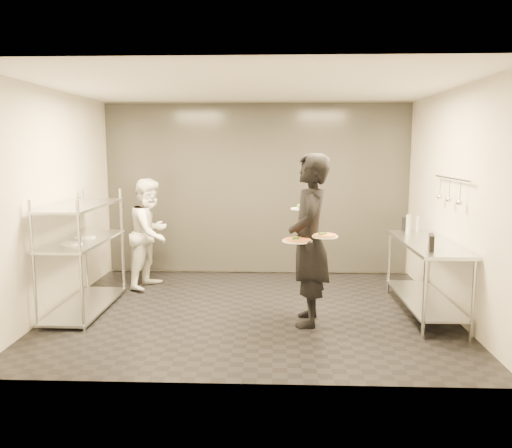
{
  "coord_description": "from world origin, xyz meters",
  "views": [
    {
      "loc": [
        0.29,
        -6.14,
        2.07
      ],
      "look_at": [
        0.05,
        0.17,
        1.1
      ],
      "focal_mm": 35.0,
      "sensor_mm": 36.0,
      "label": 1
    }
  ],
  "objects_px": {
    "bottle_green": "(409,224)",
    "pizza_plate_near": "(297,240)",
    "bottle_clear": "(418,224)",
    "bottle_dark": "(404,224)",
    "prep_counter": "(426,265)",
    "chef": "(151,233)",
    "pos_monitor": "(431,242)",
    "pizza_plate_far": "(325,236)",
    "waiter": "(309,240)",
    "salad_plate": "(302,207)",
    "pass_rack": "(83,251)"
  },
  "relations": [
    {
      "from": "bottle_green",
      "to": "bottle_dark",
      "type": "distance_m",
      "value": 0.19
    },
    {
      "from": "pos_monitor",
      "to": "bottle_clear",
      "type": "relative_size",
      "value": 1.24
    },
    {
      "from": "bottle_green",
      "to": "bottle_clear",
      "type": "bearing_deg",
      "value": 46.49
    },
    {
      "from": "bottle_green",
      "to": "prep_counter",
      "type": "bearing_deg",
      "value": -83.38
    },
    {
      "from": "chef",
      "to": "salad_plate",
      "type": "distance_m",
      "value": 2.53
    },
    {
      "from": "salad_plate",
      "to": "bottle_clear",
      "type": "height_order",
      "value": "salad_plate"
    },
    {
      "from": "bottle_green",
      "to": "bottle_clear",
      "type": "distance_m",
      "value": 0.26
    },
    {
      "from": "pizza_plate_near",
      "to": "bottle_clear",
      "type": "bearing_deg",
      "value": 39.3
    },
    {
      "from": "pizza_plate_far",
      "to": "pos_monitor",
      "type": "height_order",
      "value": "pizza_plate_far"
    },
    {
      "from": "waiter",
      "to": "pizza_plate_far",
      "type": "xyz_separation_m",
      "value": [
        0.16,
        -0.2,
        0.09
      ]
    },
    {
      "from": "chef",
      "to": "pizza_plate_far",
      "type": "xyz_separation_m",
      "value": [
        2.41,
        -1.7,
        0.28
      ]
    },
    {
      "from": "prep_counter",
      "to": "chef",
      "type": "relative_size",
      "value": 1.11
    },
    {
      "from": "pizza_plate_near",
      "to": "pos_monitor",
      "type": "bearing_deg",
      "value": 3.0
    },
    {
      "from": "bottle_clear",
      "to": "bottle_dark",
      "type": "distance_m",
      "value": 0.2
    },
    {
      "from": "pass_rack",
      "to": "bottle_clear",
      "type": "xyz_separation_m",
      "value": [
        4.44,
        0.8,
        0.25
      ]
    },
    {
      "from": "pos_monitor",
      "to": "pizza_plate_far",
      "type": "bearing_deg",
      "value": -162.99
    },
    {
      "from": "chef",
      "to": "salad_plate",
      "type": "bearing_deg",
      "value": -101.98
    },
    {
      "from": "pizza_plate_far",
      "to": "bottle_dark",
      "type": "distance_m",
      "value": 1.88
    },
    {
      "from": "waiter",
      "to": "pizza_plate_near",
      "type": "bearing_deg",
      "value": -31.48
    },
    {
      "from": "prep_counter",
      "to": "bottle_green",
      "type": "bearing_deg",
      "value": 96.62
    },
    {
      "from": "chef",
      "to": "waiter",
      "type": "bearing_deg",
      "value": -107.25
    },
    {
      "from": "chef",
      "to": "pos_monitor",
      "type": "xyz_separation_m",
      "value": [
        3.61,
        -1.63,
        0.2
      ]
    },
    {
      "from": "pizza_plate_far",
      "to": "bottle_dark",
      "type": "relative_size",
      "value": 1.54
    },
    {
      "from": "pos_monitor",
      "to": "prep_counter",
      "type": "bearing_deg",
      "value": 91.25
    },
    {
      "from": "salad_plate",
      "to": "pos_monitor",
      "type": "distance_m",
      "value": 1.54
    },
    {
      "from": "pizza_plate_near",
      "to": "chef",
      "type": "bearing_deg",
      "value": 140.8
    },
    {
      "from": "pizza_plate_near",
      "to": "salad_plate",
      "type": "xyz_separation_m",
      "value": [
        0.08,
        0.53,
        0.31
      ]
    },
    {
      "from": "waiter",
      "to": "pizza_plate_near",
      "type": "distance_m",
      "value": 0.26
    },
    {
      "from": "waiter",
      "to": "bottle_green",
      "type": "bearing_deg",
      "value": 129.33
    },
    {
      "from": "pizza_plate_far",
      "to": "bottle_green",
      "type": "xyz_separation_m",
      "value": [
        1.25,
        1.23,
        -0.05
      ]
    },
    {
      "from": "pizza_plate_near",
      "to": "pos_monitor",
      "type": "height_order",
      "value": "pos_monitor"
    },
    {
      "from": "pass_rack",
      "to": "bottle_green",
      "type": "bearing_deg",
      "value": 8.22
    },
    {
      "from": "waiter",
      "to": "bottle_green",
      "type": "height_order",
      "value": "waiter"
    },
    {
      "from": "waiter",
      "to": "bottle_clear",
      "type": "xyz_separation_m",
      "value": [
        1.59,
        1.21,
        0.02
      ]
    },
    {
      "from": "waiter",
      "to": "bottle_dark",
      "type": "relative_size",
      "value": 10.59
    },
    {
      "from": "salad_plate",
      "to": "bottle_dark",
      "type": "distance_m",
      "value": 1.75
    },
    {
      "from": "pizza_plate_near",
      "to": "bottle_green",
      "type": "height_order",
      "value": "bottle_green"
    },
    {
      "from": "pass_rack",
      "to": "pizza_plate_near",
      "type": "xyz_separation_m",
      "value": [
        2.7,
        -0.62,
        0.27
      ]
    },
    {
      "from": "prep_counter",
      "to": "waiter",
      "type": "bearing_deg",
      "value": -164.45
    },
    {
      "from": "pizza_plate_far",
      "to": "waiter",
      "type": "bearing_deg",
      "value": 129.08
    },
    {
      "from": "bottle_green",
      "to": "pizza_plate_near",
      "type": "bearing_deg",
      "value": -141.63
    },
    {
      "from": "pizza_plate_far",
      "to": "pos_monitor",
      "type": "relative_size",
      "value": 1.16
    },
    {
      "from": "prep_counter",
      "to": "pizza_plate_far",
      "type": "distance_m",
      "value": 1.53
    },
    {
      "from": "chef",
      "to": "pos_monitor",
      "type": "bearing_deg",
      "value": -97.8
    },
    {
      "from": "prep_counter",
      "to": "waiter",
      "type": "distance_m",
      "value": 1.59
    },
    {
      "from": "prep_counter",
      "to": "pizza_plate_near",
      "type": "bearing_deg",
      "value": -159.09
    },
    {
      "from": "salad_plate",
      "to": "bottle_clear",
      "type": "distance_m",
      "value": 1.92
    },
    {
      "from": "bottle_clear",
      "to": "pizza_plate_near",
      "type": "bearing_deg",
      "value": -140.7
    },
    {
      "from": "waiter",
      "to": "chef",
      "type": "xyz_separation_m",
      "value": [
        -2.24,
        1.5,
        -0.19
      ]
    },
    {
      "from": "pizza_plate_near",
      "to": "pizza_plate_far",
      "type": "relative_size",
      "value": 1.17
    }
  ]
}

